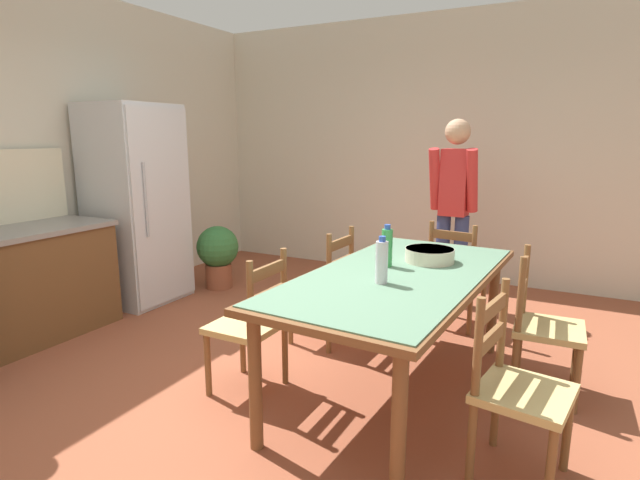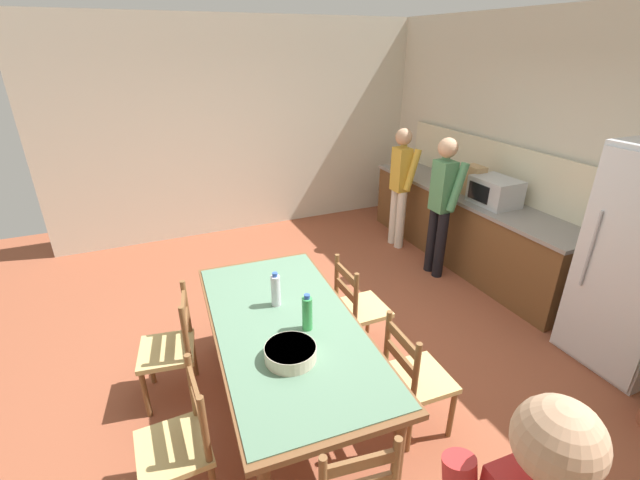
% 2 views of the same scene
% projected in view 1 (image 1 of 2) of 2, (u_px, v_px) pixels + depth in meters
% --- Properties ---
extents(ground_plane, '(8.32, 8.32, 0.00)m').
position_uv_depth(ground_plane, '(273.00, 396.00, 3.12)').
color(ground_plane, brown).
extents(wall_right, '(0.12, 5.20, 2.90)m').
position_uv_depth(wall_right, '(427.00, 149.00, 5.65)').
color(wall_right, beige).
rests_on(wall_right, ground).
extents(refrigerator, '(0.75, 0.73, 1.89)m').
position_uv_depth(refrigerator, '(137.00, 205.00, 4.80)').
color(refrigerator, silver).
rests_on(refrigerator, ground).
extents(dining_table, '(2.09, 1.10, 0.78)m').
position_uv_depth(dining_table, '(398.00, 285.00, 3.04)').
color(dining_table, brown).
rests_on(dining_table, ground).
extents(bottle_near_centre, '(0.07, 0.07, 0.27)m').
position_uv_depth(bottle_near_centre, '(382.00, 262.00, 2.79)').
color(bottle_near_centre, silver).
rests_on(bottle_near_centre, dining_table).
extents(bottle_off_centre, '(0.07, 0.07, 0.27)m').
position_uv_depth(bottle_off_centre, '(387.00, 247.00, 3.15)').
color(bottle_off_centre, green).
rests_on(bottle_off_centre, dining_table).
extents(serving_bowl, '(0.32, 0.32, 0.09)m').
position_uv_depth(serving_bowl, '(430.00, 254.00, 3.28)').
color(serving_bowl, beige).
rests_on(serving_bowl, dining_table).
extents(chair_side_near_right, '(0.43, 0.41, 0.91)m').
position_uv_depth(chair_side_near_right, '(543.00, 326.00, 3.09)').
color(chair_side_near_right, brown).
rests_on(chair_side_near_right, ground).
extents(chair_side_far_left, '(0.42, 0.40, 0.91)m').
position_uv_depth(chair_side_far_left, '(251.00, 325.00, 3.10)').
color(chair_side_far_left, brown).
rests_on(chair_side_far_left, ground).
extents(chair_side_near_left, '(0.48, 0.46, 0.91)m').
position_uv_depth(chair_side_near_left, '(516.00, 389.00, 2.32)').
color(chair_side_near_left, brown).
rests_on(chair_side_near_left, ground).
extents(chair_head_end, '(0.45, 0.47, 0.91)m').
position_uv_depth(chair_head_end, '(456.00, 276.00, 4.20)').
color(chair_head_end, brown).
rests_on(chair_head_end, ground).
extents(chair_side_far_right, '(0.44, 0.42, 0.91)m').
position_uv_depth(chair_side_far_right, '(325.00, 287.00, 3.88)').
color(chair_side_far_right, brown).
rests_on(chair_side_far_right, ground).
extents(person_by_table, '(0.31, 0.45, 1.75)m').
position_uv_depth(person_by_table, '(454.00, 203.00, 4.65)').
color(person_by_table, navy).
rests_on(person_by_table, ground).
extents(potted_plant, '(0.44, 0.44, 0.67)m').
position_uv_depth(potted_plant, '(218.00, 252.00, 5.29)').
color(potted_plant, brown).
rests_on(potted_plant, ground).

